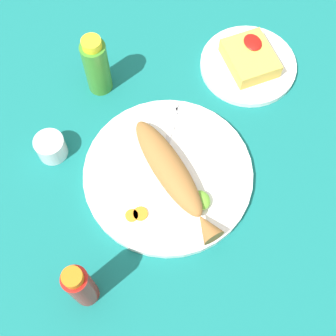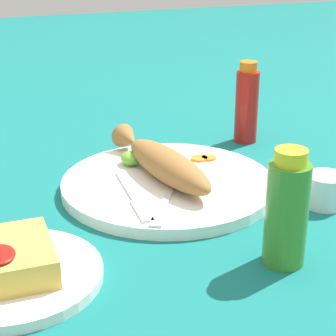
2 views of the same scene
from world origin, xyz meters
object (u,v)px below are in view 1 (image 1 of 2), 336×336
object	(u,v)px
main_plate	(168,174)
fried_fish	(173,174)
hot_sauce_bottle_red	(81,286)
hot_sauce_bottle_green	(96,66)
salt_cup	(51,148)
side_plate_fries	(248,65)
fork_near	(169,133)
fork_far	(192,138)

from	to	relation	value
main_plate	fried_fish	size ratio (longest dim) A/B	1.18
hot_sauce_bottle_red	hot_sauce_bottle_green	world-z (taller)	hot_sauce_bottle_red
hot_sauce_bottle_red	salt_cup	xyz separation A→B (m)	(0.30, -0.02, -0.05)
fried_fish	hot_sauce_bottle_red	world-z (taller)	hot_sauce_bottle_red
main_plate	hot_sauce_bottle_green	bearing A→B (deg)	13.16
fried_fish	hot_sauce_bottle_green	distance (m)	0.29
main_plate	salt_cup	size ratio (longest dim) A/B	5.57
main_plate	side_plate_fries	xyz separation A→B (m)	(0.19, -0.27, -0.00)
fried_fish	fork_near	bearing A→B (deg)	-26.88
hot_sauce_bottle_red	salt_cup	distance (m)	0.31
main_plate	side_plate_fries	size ratio (longest dim) A/B	1.58
fried_fish	side_plate_fries	world-z (taller)	fried_fish
fried_fish	side_plate_fries	bearing A→B (deg)	-61.68
hot_sauce_bottle_red	fried_fish	bearing A→B (deg)	-56.46
main_plate	fork_near	size ratio (longest dim) A/B	2.05
salt_cup	hot_sauce_bottle_green	bearing A→B (deg)	-49.27
main_plate	hot_sauce_bottle_red	distance (m)	0.29
fried_fish	hot_sauce_bottle_red	bearing A→B (deg)	114.16
main_plate	fork_far	bearing A→B (deg)	-53.93
main_plate	salt_cup	xyz separation A→B (m)	(0.14, 0.20, 0.01)
fork_near	salt_cup	xyz separation A→B (m)	(0.06, 0.24, 0.00)
fried_fish	salt_cup	distance (m)	0.26
fork_far	hot_sauce_bottle_green	distance (m)	0.25
fork_near	hot_sauce_bottle_green	size ratio (longest dim) A/B	1.09
fork_near	main_plate	bearing A→B (deg)	-172.56
fork_near	salt_cup	distance (m)	0.24
fork_near	salt_cup	size ratio (longest dim) A/B	2.71
fork_near	hot_sauce_bottle_red	world-z (taller)	hot_sauce_bottle_red
fork_far	salt_cup	world-z (taller)	salt_cup
hot_sauce_bottle_green	salt_cup	xyz separation A→B (m)	(-0.12, 0.14, -0.05)
main_plate	side_plate_fries	world-z (taller)	main_plate
fried_fish	fork_far	size ratio (longest dim) A/B	1.57
fork_far	side_plate_fries	size ratio (longest dim) A/B	0.85
main_plate	side_plate_fries	bearing A→B (deg)	-55.04
fried_fish	hot_sauce_bottle_red	xyz separation A→B (m)	(-0.15, 0.23, 0.03)
main_plate	salt_cup	distance (m)	0.25
main_plate	fried_fish	world-z (taller)	fried_fish
main_plate	hot_sauce_bottle_green	xyz separation A→B (m)	(0.26, 0.06, 0.06)
fork_far	side_plate_fries	xyz separation A→B (m)	(0.13, -0.19, -0.01)
side_plate_fries	hot_sauce_bottle_red	bearing A→B (deg)	125.84
hot_sauce_bottle_red	side_plate_fries	distance (m)	0.61
fork_far	side_plate_fries	distance (m)	0.24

